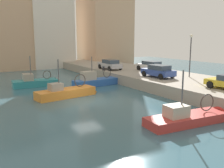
# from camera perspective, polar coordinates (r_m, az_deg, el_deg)

# --- Properties ---
(water_surface) EXTENTS (80.00, 80.00, 0.00)m
(water_surface) POSITION_cam_1_polar(r_m,az_deg,el_deg) (23.26, -5.71, -3.79)
(water_surface) COLOR #386070
(water_surface) RESTS_ON ground
(quay_wall) EXTENTS (9.00, 56.00, 1.20)m
(quay_wall) POSITION_cam_1_polar(r_m,az_deg,el_deg) (29.80, 14.64, 0.23)
(quay_wall) COLOR #9E9384
(quay_wall) RESTS_ON ground
(fishing_boat_red) EXTENTS (6.94, 2.49, 4.45)m
(fishing_boat_red) POSITION_cam_1_polar(r_m,az_deg,el_deg) (18.19, 17.37, -7.94)
(fishing_boat_red) COLOR #BC3833
(fishing_boat_red) RESTS_ON ground
(fishing_boat_blue) EXTENTS (6.65, 2.26, 4.26)m
(fishing_boat_blue) POSITION_cam_1_polar(r_m,az_deg,el_deg) (30.76, -3.16, 0.01)
(fishing_boat_blue) COLOR #2D60B7
(fishing_boat_blue) RESTS_ON ground
(fishing_boat_teal) EXTENTS (5.96, 2.50, 4.44)m
(fishing_boat_teal) POSITION_cam_1_polar(r_m,az_deg,el_deg) (31.41, -16.12, -0.26)
(fishing_boat_teal) COLOR teal
(fishing_boat_teal) RESTS_ON ground
(fishing_boat_orange) EXTENTS (6.78, 2.54, 4.47)m
(fishing_boat_orange) POSITION_cam_1_polar(r_m,az_deg,el_deg) (25.20, -9.63, -2.58)
(fishing_boat_orange) COLOR orange
(fishing_boat_orange) RESTS_ON ground
(parked_car_blue) EXTENTS (2.14, 4.12, 1.41)m
(parked_car_blue) POSITION_cam_1_polar(r_m,az_deg,el_deg) (29.45, 10.32, 2.89)
(parked_car_blue) COLOR #334C9E
(parked_car_blue) RESTS_ON quay_wall
(parked_car_white) EXTENTS (1.99, 4.39, 1.33)m
(parked_car_white) POSITION_cam_1_polar(r_m,az_deg,el_deg) (35.03, 8.62, 4.06)
(parked_car_white) COLOR silver
(parked_car_white) RESTS_ON quay_wall
(parked_car_silver) EXTENTS (2.00, 4.19, 1.39)m
(parked_car_silver) POSITION_cam_1_polar(r_m,az_deg,el_deg) (36.28, -0.45, 4.43)
(parked_car_silver) COLOR #B7B7BC
(parked_car_silver) RESTS_ON quay_wall
(mooring_bollard_mid) EXTENTS (0.28, 0.28, 0.55)m
(mooring_bollard_mid) POSITION_cam_1_polar(r_m,az_deg,el_deg) (35.07, -1.94, 3.49)
(mooring_bollard_mid) COLOR #2D2D33
(mooring_bollard_mid) RESTS_ON quay_wall
(quay_streetlamp) EXTENTS (0.36, 0.36, 4.83)m
(quay_streetlamp) POSITION_cam_1_polar(r_m,az_deg,el_deg) (30.38, 17.19, 7.62)
(quay_streetlamp) COLOR #38383D
(quay_streetlamp) RESTS_ON quay_wall
(waterfront_building_west_mid) EXTENTS (7.90, 6.86, 13.31)m
(waterfront_building_west_mid) POSITION_cam_1_polar(r_m,az_deg,el_deg) (50.81, -13.73, 11.21)
(waterfront_building_west_mid) COLOR silver
(waterfront_building_west_mid) RESTS_ON ground
(waterfront_building_central) EXTENTS (9.25, 9.28, 22.68)m
(waterfront_building_central) POSITION_cam_1_polar(r_m,az_deg,el_deg) (54.66, -1.68, 16.34)
(waterfront_building_central) COLOR tan
(waterfront_building_central) RESTS_ON ground
(waterfront_building_east_mid) EXTENTS (7.45, 7.71, 14.48)m
(waterfront_building_east_mid) POSITION_cam_1_polar(r_m,az_deg,el_deg) (49.89, -21.65, 11.48)
(waterfront_building_east_mid) COLOR tan
(waterfront_building_east_mid) RESTS_ON ground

